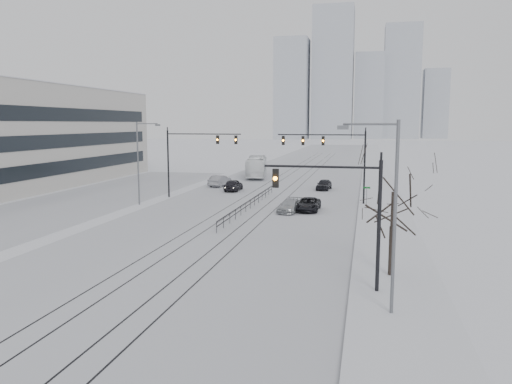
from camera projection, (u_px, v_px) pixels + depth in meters
name	position (u px, v px, depth m)	size (l,w,h in m)	color
ground	(102.00, 317.00, 22.93)	(500.00, 500.00, 0.00)	silver
road	(292.00, 178.00, 80.95)	(22.00, 260.00, 0.02)	silver
sidewalk_east	(378.00, 180.00, 78.04)	(5.00, 260.00, 0.16)	silver
curb	(362.00, 179.00, 78.57)	(0.10, 260.00, 0.12)	gray
parking_strip	(101.00, 196.00, 61.06)	(14.00, 60.00, 0.03)	silver
tram_rails	(269.00, 195.00, 61.61)	(5.30, 180.00, 0.01)	black
skyline	(357.00, 85.00, 282.28)	(96.00, 48.00, 72.00)	#9DA2AC
traffic_mast_near	(348.00, 207.00, 25.79)	(6.10, 0.37, 7.00)	black
traffic_mast_ne	(334.00, 152.00, 54.23)	(9.60, 0.37, 8.00)	black
traffic_mast_nw	(192.00, 151.00, 58.80)	(9.10, 0.37, 8.00)	black
street_light_east	(388.00, 205.00, 22.39)	(2.73, 0.25, 9.00)	#595B60
street_light_west	(140.00, 157.00, 53.84)	(2.73, 0.25, 9.00)	#595B60
bare_tree	(393.00, 201.00, 28.18)	(4.40, 4.40, 6.10)	black
median_fence	(250.00, 204.00, 51.87)	(0.06, 24.00, 1.00)	black
street_sign	(367.00, 194.00, 51.12)	(0.70, 0.06, 2.40)	#595B60
sedan_sb_inner	(233.00, 185.00, 65.58)	(1.81, 4.51, 1.54)	black
sedan_sb_outer	(220.00, 181.00, 70.44)	(1.66, 4.76, 1.57)	gray
sedan_nb_front	(308.00, 204.00, 50.63)	(2.20, 4.78, 1.33)	black
sedan_nb_right	(290.00, 206.00, 49.89)	(1.77, 4.34, 1.26)	#A4A8AC
sedan_nb_far	(324.00, 185.00, 66.70)	(1.65, 4.11, 1.40)	black
box_truck	(257.00, 167.00, 82.09)	(2.85, 12.19, 3.40)	white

